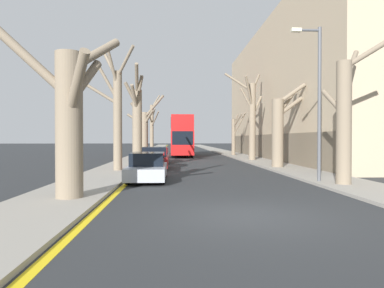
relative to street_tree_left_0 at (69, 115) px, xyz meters
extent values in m
plane|color=#2B2D30|center=(5.39, -2.51, -2.86)|extent=(300.00, 300.00, 0.00)
cube|color=gray|center=(-0.37, 47.49, -2.80)|extent=(2.93, 120.00, 0.12)
cube|color=gray|center=(11.15, 47.49, -2.80)|extent=(2.93, 120.00, 0.12)
cube|color=tan|center=(17.61, 24.24, 4.09)|extent=(10.00, 36.11, 13.90)
cube|color=#6B5E4C|center=(12.59, 24.24, -1.61)|extent=(0.12, 35.39, 2.50)
cube|color=yellow|center=(1.27, 47.49, -2.85)|extent=(0.24, 120.00, 0.01)
cylinder|color=#7A6B56|center=(0.01, -0.03, -0.41)|extent=(0.88, 0.88, 4.91)
cylinder|color=#7A6B56|center=(0.48, -0.80, 0.85)|extent=(1.30, 1.90, 1.96)
cylinder|color=#7A6B56|center=(-1.21, -0.12, 1.77)|extent=(2.68, 0.51, 2.53)
cylinder|color=#7A6B56|center=(0.36, 0.54, 1.17)|extent=(1.08, 1.49, 1.75)
cylinder|color=#7A6B56|center=(0.64, 0.89, 2.20)|extent=(1.59, 2.15, 1.67)
cylinder|color=#7A6B56|center=(-0.03, 9.94, 0.27)|extent=(0.54, 0.54, 6.26)
cylinder|color=#7A6B56|center=(-0.66, 9.82, 2.77)|extent=(1.46, 0.45, 2.42)
cylinder|color=#7A6B56|center=(-0.57, 10.31, 3.90)|extent=(1.32, 0.99, 2.19)
cylinder|color=#7A6B56|center=(0.54, 9.26, 3.83)|extent=(1.36, 1.58, 1.72)
cylinder|color=#7A6B56|center=(-0.23, 9.48, 3.41)|extent=(0.64, 1.14, 2.10)
cylinder|color=#7A6B56|center=(-1.22, 9.90, 2.11)|extent=(2.48, 0.27, 1.61)
cylinder|color=#7A6B56|center=(0.07, 20.26, 0.43)|extent=(0.88, 0.88, 6.58)
cylinder|color=#7A6B56|center=(-0.42, 19.85, 3.25)|extent=(1.38, 1.22, 2.19)
cylinder|color=#7A6B56|center=(-0.08, 21.55, 2.33)|extent=(0.62, 2.82, 2.73)
cylinder|color=#7A6B56|center=(-0.07, 19.40, 2.86)|extent=(0.62, 2.01, 2.32)
cylinder|color=#7A6B56|center=(0.17, 19.07, 4.48)|extent=(0.53, 2.61, 2.53)
cylinder|color=#7A6B56|center=(0.34, 19.75, 3.77)|extent=(0.93, 1.40, 2.31)
cylinder|color=#7A6B56|center=(-0.07, 29.73, -0.23)|extent=(0.83, 0.83, 5.25)
cylinder|color=#7A6B56|center=(-0.84, 29.45, 2.38)|extent=(1.86, 0.92, 2.34)
cylinder|color=#7A6B56|center=(1.07, 29.08, 3.01)|extent=(2.60, 1.65, 2.72)
cylinder|color=#7A6B56|center=(0.45, 29.07, 1.72)|extent=(1.40, 1.66, 1.75)
cylinder|color=#7A6B56|center=(-1.09, 29.77, 1.54)|extent=(2.20, 0.38, 1.47)
cylinder|color=#7A6B56|center=(-0.03, 30.50, 0.64)|extent=(0.40, 1.72, 1.34)
cylinder|color=#7A6B56|center=(0.16, 39.41, 0.69)|extent=(0.54, 0.54, 7.10)
cylinder|color=#7A6B56|center=(0.36, 40.26, 2.97)|extent=(0.60, 1.86, 1.86)
cylinder|color=#7A6B56|center=(0.72, 38.19, 2.08)|extent=(1.34, 2.64, 2.21)
cylinder|color=#7A6B56|center=(0.03, 38.36, 2.20)|extent=(0.48, 2.23, 1.41)
cylinder|color=#7A6B56|center=(0.74, 39.61, 4.77)|extent=(1.36, 0.63, 2.04)
cylinder|color=#7A6B56|center=(10.76, 2.84, -0.16)|extent=(0.64, 0.64, 5.40)
cylinder|color=#7A6B56|center=(11.64, 2.51, 2.82)|extent=(1.93, 0.90, 1.31)
cylinder|color=#7A6B56|center=(11.65, 3.97, 2.49)|extent=(2.02, 2.51, 2.24)
cylinder|color=#7A6B56|center=(10.67, 3.62, 0.86)|extent=(0.43, 1.72, 1.35)
cylinder|color=#7A6B56|center=(10.67, 11.95, -0.44)|extent=(0.81, 0.81, 4.83)
cylinder|color=#7A6B56|center=(11.63, 12.28, 1.47)|extent=(2.16, 0.98, 1.55)
cylinder|color=#7A6B56|center=(11.60, 11.90, 2.33)|extent=(2.04, 0.40, 1.55)
cylinder|color=#7A6B56|center=(11.51, 12.56, 1.81)|extent=(2.00, 1.57, 2.11)
cylinder|color=#7A6B56|center=(10.78, 20.15, 0.76)|extent=(0.62, 0.62, 7.25)
cylinder|color=#7A6B56|center=(10.32, 19.44, 3.46)|extent=(1.20, 1.70, 2.82)
cylinder|color=#7A6B56|center=(11.39, 21.37, 4.66)|extent=(1.48, 2.64, 2.14)
cylinder|color=#7A6B56|center=(9.55, 20.50, 4.53)|extent=(2.63, 0.93, 1.92)
cylinder|color=#7A6B56|center=(11.25, 20.39, 2.27)|extent=(1.22, 0.76, 2.02)
cylinder|color=#7A6B56|center=(10.26, 20.24, 2.94)|extent=(1.26, 0.42, 2.14)
cylinder|color=#7A6B56|center=(10.74, 30.02, -0.61)|extent=(0.46, 0.46, 4.50)
cylinder|color=#7A6B56|center=(10.92, 29.61, 1.22)|extent=(0.56, 1.03, 1.89)
cylinder|color=#7A6B56|center=(11.34, 29.30, 1.01)|extent=(1.41, 1.66, 2.82)
cylinder|color=#7A6B56|center=(11.06, 29.11, 1.37)|extent=(0.82, 1.98, 1.65)
cube|color=red|center=(4.35, 29.18, -1.21)|extent=(2.42, 10.85, 2.61)
cube|color=red|center=(4.35, 29.18, 0.87)|extent=(2.37, 10.63, 1.54)
cube|color=#A91111|center=(4.35, 29.18, 1.70)|extent=(2.37, 10.63, 0.12)
cube|color=black|center=(4.35, 29.18, -0.70)|extent=(2.45, 9.54, 1.35)
cube|color=black|center=(4.35, 29.18, 0.95)|extent=(2.45, 9.54, 1.17)
cube|color=black|center=(4.35, 23.78, -0.70)|extent=(2.18, 0.06, 1.42)
cylinder|color=black|center=(3.31, 25.93, -2.32)|extent=(0.30, 1.08, 1.08)
cylinder|color=black|center=(5.39, 25.93, -2.32)|extent=(0.30, 1.08, 1.08)
cylinder|color=black|center=(3.31, 32.22, -2.32)|extent=(0.30, 1.08, 1.08)
cylinder|color=black|center=(5.39, 32.22, -2.32)|extent=(0.30, 1.08, 1.08)
cube|color=#9EA3AD|center=(2.15, 5.42, -2.39)|extent=(1.82, 4.58, 0.57)
cube|color=black|center=(2.15, 5.70, -1.80)|extent=(1.60, 2.38, 0.63)
cylinder|color=black|center=(1.35, 4.05, -2.56)|extent=(0.20, 0.60, 0.60)
cylinder|color=black|center=(2.95, 4.05, -2.56)|extent=(0.20, 0.60, 0.60)
cylinder|color=black|center=(1.35, 6.80, -2.56)|extent=(0.20, 0.60, 0.60)
cylinder|color=black|center=(2.95, 6.80, -2.56)|extent=(0.20, 0.60, 0.60)
cube|color=maroon|center=(2.15, 11.88, -2.34)|extent=(1.81, 4.14, 0.68)
cube|color=black|center=(2.15, 12.12, -1.67)|extent=(1.59, 2.15, 0.65)
cylinder|color=black|center=(1.36, 10.63, -2.56)|extent=(0.20, 0.60, 0.60)
cylinder|color=black|center=(2.95, 10.63, -2.56)|extent=(0.20, 0.60, 0.60)
cylinder|color=black|center=(1.36, 13.12, -2.56)|extent=(0.20, 0.60, 0.60)
cylinder|color=black|center=(2.95, 13.12, -2.56)|extent=(0.20, 0.60, 0.60)
cube|color=#4C5156|center=(2.15, 17.99, -2.37)|extent=(1.75, 4.09, 0.61)
cube|color=black|center=(2.15, 18.23, -1.80)|extent=(1.54, 2.13, 0.52)
cylinder|color=black|center=(1.39, 16.76, -2.53)|extent=(0.20, 0.66, 0.66)
cylinder|color=black|center=(2.92, 16.76, -2.53)|extent=(0.20, 0.66, 0.66)
cylinder|color=black|center=(1.39, 19.21, -2.53)|extent=(0.20, 0.66, 0.66)
cylinder|color=black|center=(2.92, 19.21, -2.53)|extent=(0.20, 0.66, 0.66)
cylinder|color=#4C4F54|center=(10.12, 3.84, 0.72)|extent=(0.16, 0.16, 7.17)
cylinder|color=#4C4F54|center=(9.57, 3.84, 4.16)|extent=(1.10, 0.11, 0.11)
cube|color=beige|center=(9.02, 3.84, 4.16)|extent=(0.44, 0.20, 0.16)
camera|label=1|loc=(3.47, -11.50, -0.80)|focal=32.00mm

